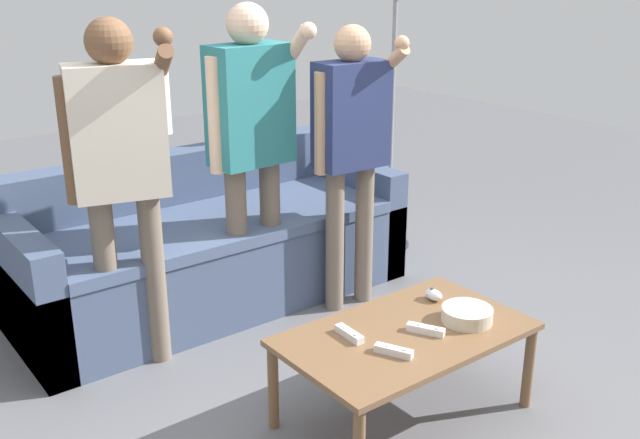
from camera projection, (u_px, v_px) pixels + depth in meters
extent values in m
plane|color=slate|center=(346.00, 409.00, 3.08)|extent=(12.00, 12.00, 0.00)
cube|color=#475675|center=(212.00, 262.00, 4.02)|extent=(2.12, 0.86, 0.44)
cube|color=#4D5D7E|center=(217.00, 223.00, 3.88)|extent=(1.84, 0.74, 0.06)
cube|color=#475675|center=(179.00, 180.00, 4.14)|extent=(2.12, 0.18, 0.35)
cube|color=#475675|center=(26.00, 292.00, 3.42)|extent=(0.14, 0.86, 0.64)
cube|color=#475675|center=(351.00, 210.00, 4.55)|extent=(0.14, 0.86, 0.64)
cube|color=brown|center=(406.00, 334.00, 2.91)|extent=(1.00, 0.59, 0.03)
cylinder|color=brown|center=(529.00, 367.00, 3.04)|extent=(0.04, 0.04, 0.37)
cylinder|color=brown|center=(273.00, 387.00, 2.90)|extent=(0.04, 0.04, 0.37)
cylinder|color=brown|center=(437.00, 321.00, 3.44)|extent=(0.04, 0.04, 0.37)
cylinder|color=beige|center=(467.00, 315.00, 2.98)|extent=(0.21, 0.21, 0.06)
ellipsoid|color=white|center=(434.00, 295.00, 3.17)|extent=(0.06, 0.09, 0.05)
cylinder|color=#4C4C51|center=(432.00, 288.00, 3.17)|extent=(0.02, 0.02, 0.01)
cylinder|color=#2D2D33|center=(387.00, 244.00, 4.85)|extent=(0.28, 0.28, 0.02)
cylinder|color=gray|center=(392.00, 120.00, 4.57)|extent=(0.03, 0.03, 1.66)
cylinder|color=#756656|center=(108.00, 286.00, 3.27)|extent=(0.10, 0.10, 0.83)
cylinder|color=#756656|center=(154.00, 278.00, 3.34)|extent=(0.10, 0.10, 0.83)
cube|color=beige|center=(117.00, 131.00, 3.07)|extent=(0.43, 0.30, 0.57)
sphere|color=brown|center=(109.00, 41.00, 2.95)|extent=(0.20, 0.20, 0.20)
cylinder|color=brown|center=(69.00, 141.00, 3.01)|extent=(0.07, 0.07, 0.54)
cylinder|color=beige|center=(162.00, 103.00, 3.10)|extent=(0.07, 0.07, 0.27)
cylinder|color=brown|center=(162.00, 64.00, 2.99)|extent=(0.13, 0.27, 0.19)
sphere|color=brown|center=(163.00, 37.00, 2.89)|extent=(0.08, 0.08, 0.08)
cylinder|color=#756656|center=(238.00, 247.00, 3.68)|extent=(0.11, 0.11, 0.84)
cylinder|color=#756656|center=(271.00, 238.00, 3.81)|extent=(0.11, 0.11, 0.84)
cube|color=#28757A|center=(250.00, 105.00, 3.51)|extent=(0.41, 0.24, 0.58)
sphere|color=beige|center=(247.00, 24.00, 3.38)|extent=(0.20, 0.20, 0.20)
cylinder|color=beige|center=(215.00, 116.00, 3.39)|extent=(0.07, 0.07, 0.55)
cylinder|color=#28757A|center=(282.00, 78.00, 3.60)|extent=(0.07, 0.07, 0.27)
cylinder|color=beige|center=(295.00, 49.00, 3.48)|extent=(0.08, 0.24, 0.25)
sphere|color=beige|center=(308.00, 31.00, 3.37)|extent=(0.08, 0.08, 0.08)
cylinder|color=#756656|center=(335.00, 241.00, 3.85)|extent=(0.10, 0.10, 0.78)
cylinder|color=#756656|center=(364.00, 233.00, 3.96)|extent=(0.10, 0.10, 0.78)
cube|color=navy|center=(351.00, 115.00, 3.68)|extent=(0.38, 0.22, 0.54)
sphere|color=tan|center=(352.00, 44.00, 3.57)|extent=(0.19, 0.19, 0.19)
cylinder|color=tan|center=(321.00, 124.00, 3.59)|extent=(0.07, 0.07, 0.51)
cylinder|color=navy|center=(381.00, 91.00, 3.75)|extent=(0.07, 0.07, 0.25)
cylinder|color=tan|center=(391.00, 63.00, 3.64)|extent=(0.07, 0.24, 0.20)
sphere|color=tan|center=(402.00, 43.00, 3.54)|extent=(0.08, 0.08, 0.08)
cube|color=white|center=(349.00, 334.00, 2.85)|extent=(0.04, 0.15, 0.03)
cylinder|color=silver|center=(345.00, 327.00, 2.87)|extent=(0.01, 0.01, 0.00)
cube|color=silver|center=(356.00, 335.00, 2.81)|extent=(0.02, 0.02, 0.00)
cube|color=white|center=(394.00, 351.00, 2.73)|extent=(0.10, 0.15, 0.03)
cylinder|color=silver|center=(387.00, 345.00, 2.73)|extent=(0.01, 0.01, 0.00)
cube|color=silver|center=(405.00, 350.00, 2.70)|extent=(0.02, 0.02, 0.00)
cube|color=white|center=(426.00, 330.00, 2.89)|extent=(0.10, 0.15, 0.03)
cylinder|color=silver|center=(419.00, 324.00, 2.89)|extent=(0.01, 0.01, 0.00)
cube|color=silver|center=(437.00, 328.00, 2.86)|extent=(0.02, 0.02, 0.00)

